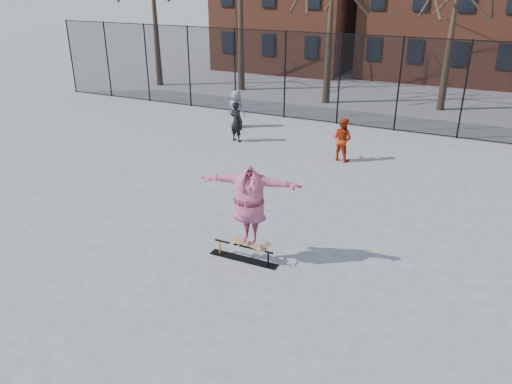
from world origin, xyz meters
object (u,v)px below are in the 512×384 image
at_px(skateboard, 250,245).
at_px(bystander_red, 342,139).
at_px(skater, 250,207).
at_px(bystander_grey, 236,109).
at_px(skate_rail, 244,254).
at_px(bystander_black, 236,122).

height_order(skateboard, bystander_red, bystander_red).
distance_m(skater, bystander_red, 7.84).
relative_size(bystander_grey, bystander_red, 1.03).
distance_m(skate_rail, skater, 1.30).
distance_m(skate_rail, skateboard, 0.34).
relative_size(bystander_black, bystander_red, 1.03).
relative_size(skateboard, bystander_black, 0.54).
bearing_deg(bystander_grey, skate_rail, 118.48).
bearing_deg(bystander_grey, skater, 119.25).
bearing_deg(bystander_grey, bystander_black, 117.84).
height_order(skateboard, skater, skater).
bearing_deg(skateboard, bystander_red, 90.16).
bearing_deg(skateboard, skate_rail, 180.00).
height_order(skate_rail, bystander_black, bystander_black).
distance_m(skateboard, bystander_red, 7.82).
bearing_deg(skater, bystander_grey, 106.95).
bearing_deg(bystander_red, bystander_black, 9.99).
relative_size(skate_rail, bystander_red, 1.10).
xyz_separation_m(skate_rail, bystander_black, (-4.37, 8.18, 0.67)).
height_order(bystander_grey, bystander_black, bystander_black).
distance_m(skateboard, skater, 1.01).
relative_size(skateboard, bystander_red, 0.56).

